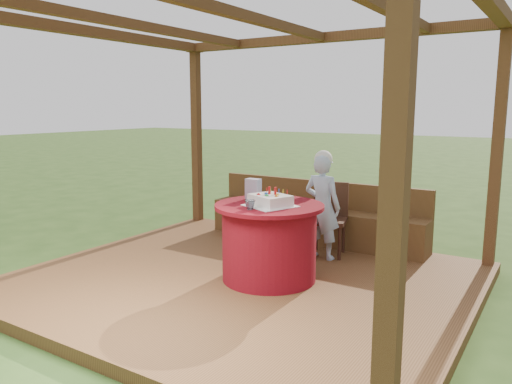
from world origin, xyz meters
TOP-DOWN VIEW (x-y plane):
  - ground at (0.00, 0.00)m, footprint 60.00×60.00m
  - deck at (0.00, 0.00)m, footprint 4.50×4.00m
  - pergola at (0.00, 0.00)m, footprint 4.50×4.00m
  - bench at (0.00, 1.72)m, footprint 3.00×0.42m
  - table at (0.26, 0.09)m, footprint 1.12×1.12m
  - chair at (0.39, 1.30)m, footprint 0.52×0.52m
  - elderly_woman at (0.40, 1.07)m, footprint 0.47×0.32m
  - birthday_cake at (0.32, 0.02)m, footprint 0.56×0.56m
  - gift_bag at (-0.04, 0.25)m, footprint 0.16×0.10m
  - drinking_glass at (0.24, -0.24)m, footprint 0.10×0.10m

SIDE VIEW (x-z plane):
  - ground at x=0.00m, z-range 0.00..0.00m
  - deck at x=0.00m, z-range 0.00..0.12m
  - bench at x=0.00m, z-range -0.02..0.79m
  - table at x=0.26m, z-range 0.13..0.93m
  - chair at x=0.39m, z-range 0.17..1.04m
  - elderly_woman at x=0.40m, z-range 0.13..1.41m
  - drinking_glass at x=0.24m, z-range 0.92..1.01m
  - birthday_cake at x=0.32m, z-range 0.88..1.07m
  - gift_bag at x=-0.04m, z-range 0.92..1.14m
  - pergola at x=0.00m, z-range 1.05..3.77m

